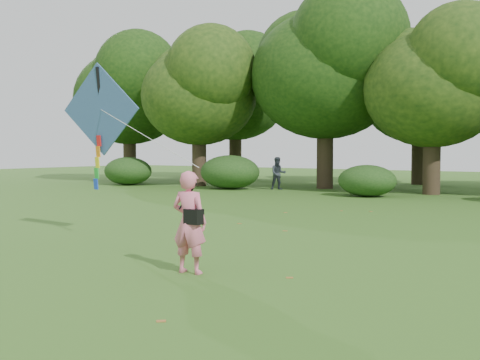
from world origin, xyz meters
The scene contains 7 objects.
ground centered at (0.00, 0.00, 0.00)m, with size 100.00×100.00×0.00m, color #265114.
man_kite_flyer centered at (-0.12, -0.24, 0.89)m, with size 0.65×0.42×1.77m, color pink.
bystander_left centered at (-9.57, 18.73, 0.85)m, with size 0.83×0.65×1.71m, color #2A3038.
crossbody_bag centered at (-0.01, -0.27, 1.00)m, with size 0.43×0.20×0.71m.
flying_kite centered at (-4.40, 1.72, 3.02)m, with size 5.62×2.24×3.00m.
shrub_band centered at (-0.72, 17.60, 0.86)m, with size 39.15×3.22×1.88m.
fallen_leaves centered at (-2.33, 4.05, 0.01)m, with size 7.16×13.97×0.01m.
Camera 1 is at (6.37, -8.25, 2.15)m, focal length 45.00 mm.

